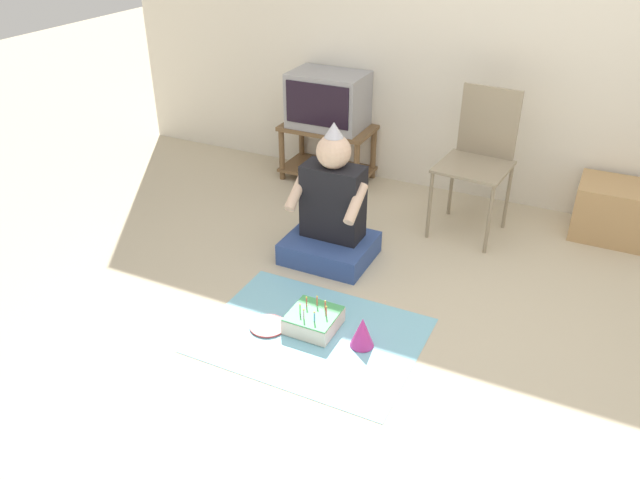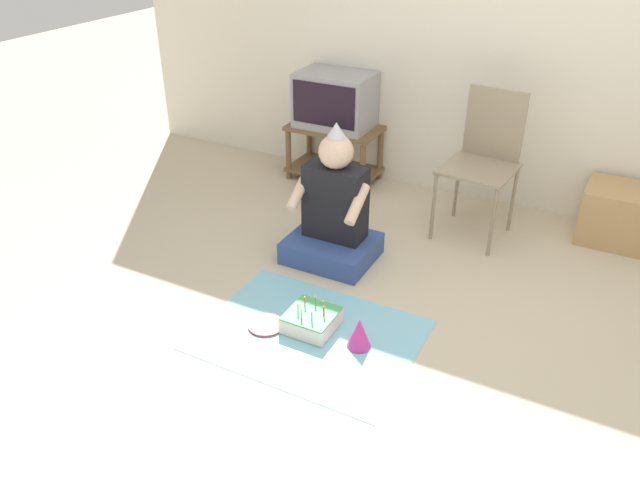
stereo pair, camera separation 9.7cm
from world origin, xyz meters
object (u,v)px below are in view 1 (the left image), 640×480
(birthday_cake, at_px, (314,320))
(folding_chair, at_px, (480,152))
(party_hat_blue, at_px, (362,332))
(person_seated, at_px, (331,215))
(cardboard_box_stack, at_px, (614,211))
(tv, at_px, (328,100))
(paper_plate, at_px, (268,326))

(birthday_cake, bearing_deg, folding_chair, 72.62)
(party_hat_blue, bearing_deg, person_seated, 125.12)
(cardboard_box_stack, bearing_deg, birthday_cake, -127.04)
(tv, bearing_deg, birthday_cake, -66.88)
(cardboard_box_stack, bearing_deg, person_seated, -145.98)
(birthday_cake, bearing_deg, person_seated, 107.90)
(birthday_cake, distance_m, paper_plate, 0.25)
(cardboard_box_stack, distance_m, party_hat_blue, 2.08)
(person_seated, height_order, party_hat_blue, person_seated)
(person_seated, distance_m, paper_plate, 0.86)
(person_seated, xyz_separation_m, party_hat_blue, (0.52, -0.74, -0.20))
(tv, relative_size, folding_chair, 0.60)
(person_seated, bearing_deg, paper_plate, -89.39)
(person_seated, bearing_deg, tv, 116.35)
(party_hat_blue, bearing_deg, cardboard_box_stack, 59.71)
(folding_chair, distance_m, paper_plate, 1.81)
(birthday_cake, relative_size, party_hat_blue, 1.53)
(tv, height_order, cardboard_box_stack, tv)
(party_hat_blue, bearing_deg, paper_plate, -171.29)
(cardboard_box_stack, height_order, paper_plate, cardboard_box_stack)
(tv, relative_size, paper_plate, 2.86)
(tv, distance_m, party_hat_blue, 2.17)
(folding_chair, bearing_deg, tv, 165.94)
(tv, distance_m, birthday_cake, 2.04)
(cardboard_box_stack, relative_size, paper_plate, 2.47)
(tv, distance_m, person_seated, 1.26)
(tv, bearing_deg, paper_plate, -73.96)
(party_hat_blue, relative_size, paper_plate, 0.85)
(person_seated, relative_size, birthday_cake, 3.44)
(folding_chair, xyz_separation_m, birthday_cake, (-0.47, -1.49, -0.50))
(person_seated, distance_m, party_hat_blue, 0.92)
(tv, xyz_separation_m, birthday_cake, (0.77, -1.80, -0.59))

